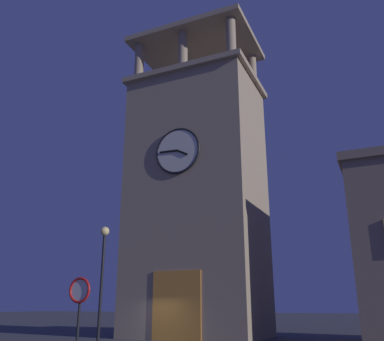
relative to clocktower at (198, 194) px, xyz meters
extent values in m
cube|color=gray|center=(0.00, -0.02, -0.62)|extent=(8.70, 6.44, 17.90)
cube|color=gray|center=(0.00, -0.02, 8.53)|extent=(9.30, 7.04, 0.40)
cylinder|color=gray|center=(-3.75, 2.60, 10.33)|extent=(0.70, 0.70, 3.21)
cylinder|color=gray|center=(0.00, 2.60, 10.33)|extent=(0.70, 0.70, 3.21)
cylinder|color=gray|center=(3.75, 2.60, 10.33)|extent=(0.70, 0.70, 3.21)
cylinder|color=gray|center=(-3.75, -2.64, 10.33)|extent=(0.70, 0.70, 3.21)
cylinder|color=gray|center=(0.00, -2.64, 10.33)|extent=(0.70, 0.70, 3.21)
cylinder|color=gray|center=(3.75, -2.64, 10.33)|extent=(0.70, 0.70, 3.21)
cube|color=gray|center=(0.00, -0.02, 12.14)|extent=(9.30, 7.04, 0.40)
cylinder|color=black|center=(0.00, -0.02, 13.70)|extent=(0.12, 0.12, 2.73)
cylinder|color=silver|center=(0.00, 3.26, 2.21)|extent=(3.08, 0.12, 3.08)
torus|color=black|center=(0.00, 3.28, 2.21)|extent=(3.24, 0.16, 3.24)
cube|color=black|center=(-0.37, 3.36, 2.01)|extent=(0.80, 0.06, 0.50)
cube|color=black|center=(0.65, 3.36, 2.24)|extent=(1.31, 0.06, 0.17)
cube|color=orange|center=(0.00, 3.15, -7.57)|extent=(3.20, 0.24, 4.00)
cylinder|color=black|center=(0.69, 9.79, -6.96)|extent=(0.14, 0.14, 5.23)
sphere|color=#F9DB8C|center=(0.69, 9.79, -4.12)|extent=(0.44, 0.44, 0.44)
cylinder|color=black|center=(-3.07, 15.94, -8.30)|extent=(0.08, 0.08, 2.53)
cylinder|color=white|center=(-3.07, 15.98, -7.14)|extent=(0.70, 0.04, 0.70)
torus|color=red|center=(-3.07, 16.00, -7.14)|extent=(0.78, 0.08, 0.78)
camera|label=1|loc=(-11.64, 26.61, -7.58)|focal=39.14mm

